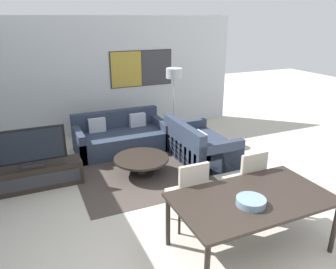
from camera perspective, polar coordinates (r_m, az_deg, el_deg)
wall_back at (r=8.17m, az=-10.16°, el=9.95°), size 6.68×0.09×2.80m
area_rug at (r=6.17m, az=-4.59°, el=-6.88°), size 2.34×2.19×0.01m
tv_console at (r=6.06m, az=-22.15°, el=-6.76°), size 1.57×0.43×0.41m
television at (r=5.86m, az=-22.82°, el=-2.08°), size 1.13×0.20×0.66m
sofa_main at (r=7.27m, az=-8.31°, el=-0.51°), size 1.95×0.99×0.80m
sofa_side at (r=6.70m, az=5.20°, el=-2.18°), size 0.99×1.56×0.80m
coffee_table at (r=6.06m, az=-4.65°, el=-4.74°), size 1.01×1.01×0.34m
dining_table at (r=4.14m, az=14.45°, el=-11.23°), size 1.92×1.08×0.74m
dining_chair_left at (r=4.50m, az=3.72°, el=-9.80°), size 0.46×0.46×0.99m
dining_chair_centre at (r=4.94m, az=13.66°, el=-7.46°), size 0.46×0.46×0.99m
fruit_bowl at (r=3.93m, az=14.24°, el=-11.21°), size 0.34×0.34×0.08m
floor_lamp at (r=7.44m, az=1.06°, el=9.67°), size 0.36×0.36×1.69m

